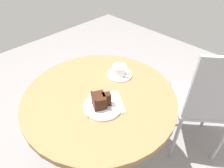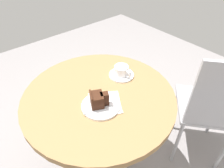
# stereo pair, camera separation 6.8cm
# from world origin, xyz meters

# --- Properties ---
(ground_plane) EXTENTS (4.40, 4.40, 0.01)m
(ground_plane) POSITION_xyz_m (0.00, 0.00, -0.01)
(ground_plane) COLOR gray
(ground_plane) RESTS_ON ground
(cafe_table) EXTENTS (0.82, 0.82, 0.72)m
(cafe_table) POSITION_xyz_m (0.00, 0.00, 0.60)
(cafe_table) COLOR olive
(cafe_table) RESTS_ON ground
(saucer) EXTENTS (0.15, 0.15, 0.01)m
(saucer) POSITION_xyz_m (-0.05, 0.20, 0.72)
(saucer) COLOR white
(saucer) RESTS_ON cafe_table
(coffee_cup) EXTENTS (0.11, 0.08, 0.06)m
(coffee_cup) POSITION_xyz_m (-0.05, 0.21, 0.75)
(coffee_cup) COLOR white
(coffee_cup) RESTS_ON saucer
(teaspoon) EXTENTS (0.10, 0.03, 0.00)m
(teaspoon) POSITION_xyz_m (-0.03, 0.25, 0.73)
(teaspoon) COLOR silver
(teaspoon) RESTS_ON saucer
(cake_plate) EXTENTS (0.19, 0.19, 0.01)m
(cake_plate) POSITION_xyz_m (0.08, -0.05, 0.72)
(cake_plate) COLOR white
(cake_plate) RESTS_ON cafe_table
(cake_slice) EXTENTS (0.09, 0.10, 0.08)m
(cake_slice) POSITION_xyz_m (0.07, -0.06, 0.77)
(cake_slice) COLOR #381E14
(cake_slice) RESTS_ON cake_plate
(fork) EXTENTS (0.08, 0.14, 0.00)m
(fork) POSITION_xyz_m (0.09, -0.10, 0.73)
(fork) COLOR silver
(fork) RESTS_ON cake_plate
(napkin) EXTENTS (0.23, 0.22, 0.00)m
(napkin) POSITION_xyz_m (0.08, -0.02, 0.72)
(napkin) COLOR silver
(napkin) RESTS_ON cafe_table
(cafe_chair) EXTENTS (0.54, 0.54, 0.93)m
(cafe_chair) POSITION_xyz_m (0.40, 0.58, 0.55)
(cafe_chair) COLOR #9E9EA3
(cafe_chair) RESTS_ON ground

